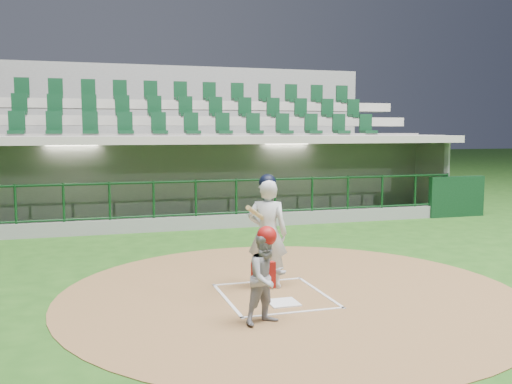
% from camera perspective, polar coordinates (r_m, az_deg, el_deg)
% --- Properties ---
extents(ground, '(120.00, 120.00, 0.00)m').
position_cam_1_polar(ground, '(9.16, 1.23, -9.91)').
color(ground, '#1F4A15').
rests_on(ground, ground).
extents(dirt_circle, '(7.20, 7.20, 0.01)m').
position_cam_1_polar(dirt_circle, '(9.07, 3.46, -10.04)').
color(dirt_circle, brown).
rests_on(dirt_circle, ground).
extents(home_plate, '(0.43, 0.43, 0.02)m').
position_cam_1_polar(home_plate, '(8.52, 2.73, -11.00)').
color(home_plate, white).
rests_on(home_plate, dirt_circle).
extents(batter_box_chalk, '(1.55, 1.80, 0.01)m').
position_cam_1_polar(batter_box_chalk, '(8.88, 1.85, -10.31)').
color(batter_box_chalk, white).
rests_on(batter_box_chalk, ground).
extents(dugout_structure, '(16.40, 3.70, 3.00)m').
position_cam_1_polar(dugout_structure, '(16.52, -6.71, 0.65)').
color(dugout_structure, slate).
rests_on(dugout_structure, ground).
extents(seating_deck, '(17.00, 6.72, 5.15)m').
position_cam_1_polar(seating_deck, '(19.49, -8.83, 2.80)').
color(seating_deck, gray).
rests_on(seating_deck, ground).
extents(batter, '(0.92, 0.97, 1.84)m').
position_cam_1_polar(batter, '(9.16, 1.14, -3.94)').
color(batter, silver).
rests_on(batter, dirt_circle).
extents(catcher, '(0.71, 0.63, 1.30)m').
position_cam_1_polar(catcher, '(7.51, 1.08, -8.39)').
color(catcher, '#99999E').
rests_on(catcher, dirt_circle).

